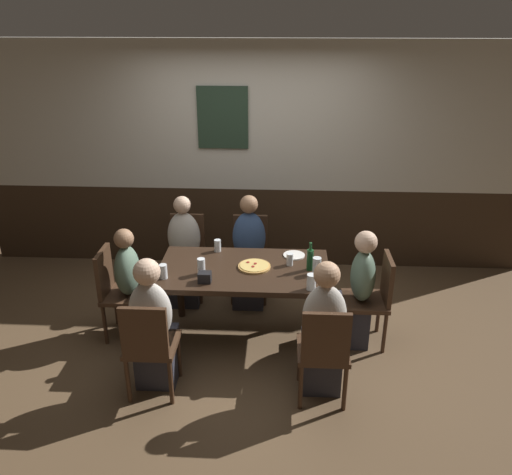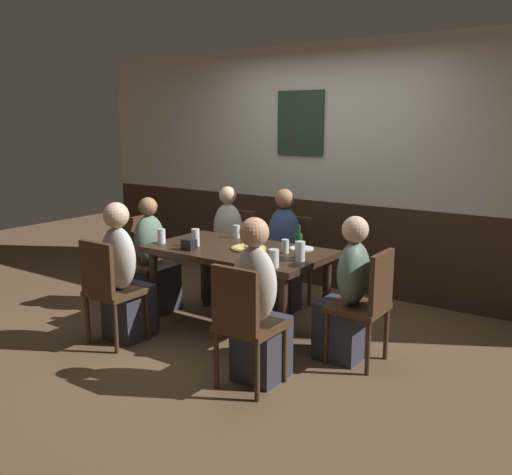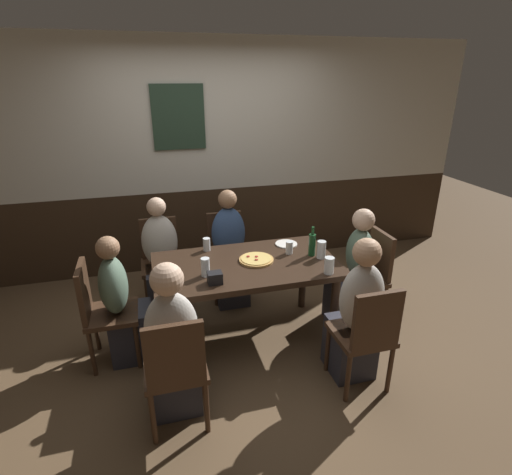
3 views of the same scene
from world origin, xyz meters
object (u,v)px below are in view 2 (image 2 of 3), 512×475
(person_head_west, at_px, (154,263))
(pint_glass_pale, at_px, (285,247))
(tumbler_short, at_px, (300,252))
(pint_glass_stout, at_px, (237,232))
(dining_table, at_px, (239,258))
(beer_bottle_green, at_px, (299,245))
(person_left_far, at_px, (226,252))
(person_head_east, at_px, (347,300))
(person_mid_far, at_px, (281,260))
(person_left_near, at_px, (124,282))
(tumbler_water, at_px, (196,238))
(condiment_caddy, at_px, (189,244))
(chair_mid_far, at_px, (290,257))
(chair_right_near, at_px, (244,320))
(beer_glass_half, at_px, (274,260))
(plate_white_large, at_px, (302,248))
(beer_glass_tall, at_px, (162,237))
(chair_head_east, at_px, (367,301))
(chair_left_far, at_px, (235,248))
(chair_head_west, at_px, (141,257))
(person_right_near, at_px, (258,313))
(chair_left_near, at_px, (109,286))
(pizza, at_px, (249,248))

(person_head_west, bearing_deg, pint_glass_pale, 3.40)
(tumbler_short, bearing_deg, pint_glass_stout, 155.71)
(dining_table, bearing_deg, person_head_west, 180.00)
(beer_bottle_green, bearing_deg, person_left_far, 151.78)
(person_head_east, xyz_separation_m, person_left_far, (-1.70, 0.68, 0.01))
(person_mid_far, xyz_separation_m, person_left_near, (-0.68, -1.37, 0.00))
(tumbler_water, bearing_deg, condiment_caddy, -70.68)
(chair_mid_far, bearing_deg, condiment_caddy, -105.54)
(person_mid_far, bearing_deg, chair_right_near, -66.18)
(beer_glass_half, bearing_deg, chair_mid_far, 116.09)
(plate_white_large, bearing_deg, tumbler_short, -61.41)
(pint_glass_pale, relative_size, beer_glass_half, 0.83)
(person_mid_far, bearing_deg, tumbler_water, -113.76)
(person_mid_far, bearing_deg, person_head_west, -146.10)
(beer_glass_tall, distance_m, beer_bottle_green, 1.29)
(chair_head_east, bearing_deg, chair_right_near, -120.97)
(chair_mid_far, height_order, person_mid_far, person_mid_far)
(chair_head_east, height_order, chair_left_far, same)
(person_left_far, distance_m, pint_glass_pale, 1.28)
(chair_head_west, relative_size, pint_glass_pale, 7.77)
(person_left_far, height_order, pint_glass_stout, person_left_far)
(person_mid_far, bearing_deg, pint_glass_pale, -55.41)
(person_left_far, bearing_deg, person_right_near, -45.36)
(beer_glass_half, height_order, pint_glass_stout, beer_glass_half)
(chair_head_east, distance_m, beer_glass_half, 0.76)
(person_left_far, xyz_separation_m, beer_glass_half, (1.26, -1.04, 0.32))
(tumbler_water, bearing_deg, chair_right_near, -34.44)
(chair_left_near, distance_m, chair_right_near, 1.35)
(pint_glass_stout, relative_size, beer_bottle_green, 0.44)
(person_head_east, distance_m, tumbler_short, 0.51)
(person_head_west, height_order, person_left_far, person_left_far)
(pizza, xyz_separation_m, tumbler_short, (0.55, -0.09, 0.06))
(pint_glass_pale, bearing_deg, chair_mid_far, 118.51)
(tumbler_short, bearing_deg, chair_right_near, -87.92)
(chair_head_west, distance_m, tumbler_water, 0.89)
(tumbler_water, bearing_deg, beer_glass_half, -13.05)
(pint_glass_pale, bearing_deg, beer_glass_half, -68.35)
(chair_head_east, relative_size, pint_glass_pale, 7.77)
(plate_white_large, bearing_deg, chair_right_near, -78.95)
(chair_left_near, distance_m, tumbler_short, 1.56)
(beer_bottle_green, bearing_deg, plate_white_large, 116.06)
(beer_glass_half, distance_m, beer_bottle_green, 0.36)
(tumbler_water, bearing_deg, pint_glass_pale, 15.89)
(chair_mid_far, xyz_separation_m, person_head_west, (-1.02, -0.85, -0.04))
(chair_right_near, bearing_deg, person_head_east, 67.83)
(chair_mid_far, distance_m, tumbler_short, 1.17)
(dining_table, distance_m, person_right_near, 0.97)
(pizza, relative_size, beer_glass_tall, 2.27)
(pint_glass_stout, bearing_deg, person_head_west, -155.06)
(chair_head_west, xyz_separation_m, pint_glass_pale, (1.60, 0.09, 0.29))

